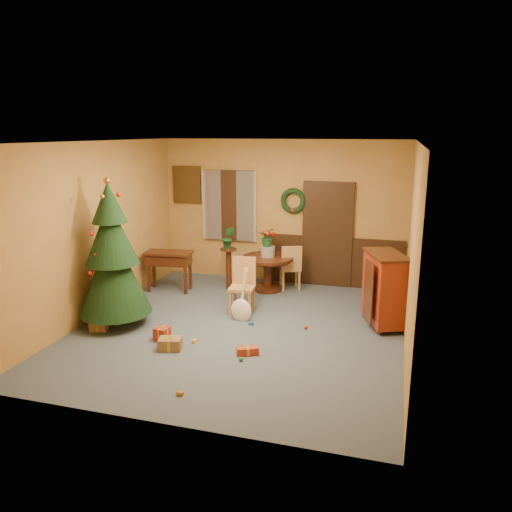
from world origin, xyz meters
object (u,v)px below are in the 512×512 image
at_px(writing_desk, 169,261).
at_px(christmas_tree, 112,257).
at_px(sideboard, 384,288).
at_px(dining_table, 268,267).
at_px(chair_near, 243,283).

bearing_deg(writing_desk, christmas_tree, -91.48).
bearing_deg(writing_desk, sideboard, -9.86).
distance_m(dining_table, chair_near, 1.25).
xyz_separation_m(chair_near, writing_desk, (-1.73, 0.70, 0.08)).
height_order(chair_near, christmas_tree, christmas_tree).
height_order(christmas_tree, sideboard, christmas_tree).
distance_m(dining_table, christmas_tree, 3.13).
xyz_separation_m(dining_table, christmas_tree, (-1.89, -2.40, 0.65)).
relative_size(dining_table, christmas_tree, 0.42).
distance_m(chair_near, christmas_tree, 2.21).
bearing_deg(christmas_tree, writing_desk, 88.52).
relative_size(writing_desk, sideboard, 0.77).
bearing_deg(christmas_tree, dining_table, 51.74).
distance_m(christmas_tree, sideboard, 4.32).
bearing_deg(chair_near, christmas_tree, -147.05).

